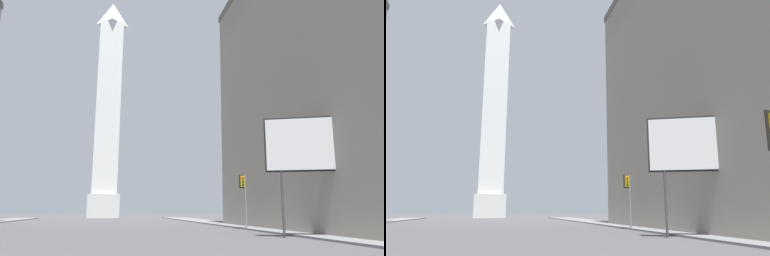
% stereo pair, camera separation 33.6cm
% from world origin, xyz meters
% --- Properties ---
extents(sidewalk_right, '(5.00, 112.04, 0.15)m').
position_xyz_m(sidewalk_right, '(16.53, 33.61, 0.07)').
color(sidewalk_right, slate).
rests_on(sidewalk_right, ground_plane).
extents(obelisk, '(7.54, 7.54, 57.74)m').
position_xyz_m(obelisk, '(0.00, 93.37, 27.52)').
color(obelisk, silver).
rests_on(obelisk, ground_plane).
extents(traffic_light_mid_right, '(0.77, 0.51, 5.33)m').
position_xyz_m(traffic_light_mid_right, '(14.08, 32.39, 3.52)').
color(traffic_light_mid_right, slate).
rests_on(traffic_light_mid_right, ground_plane).
extents(billboard_sign, '(6.18, 2.83, 8.33)m').
position_xyz_m(billboard_sign, '(14.84, 20.40, 6.25)').
color(billboard_sign, '#3F3F42').
rests_on(billboard_sign, ground_plane).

